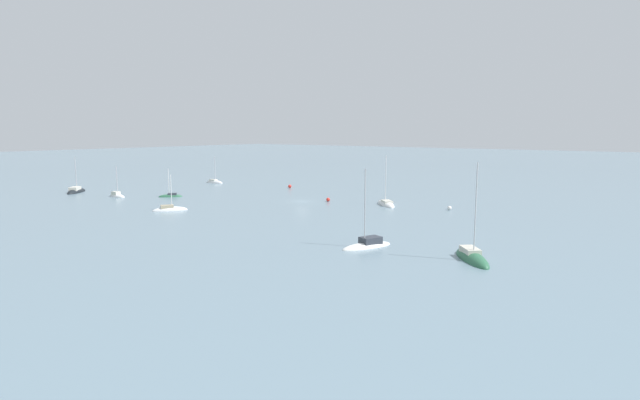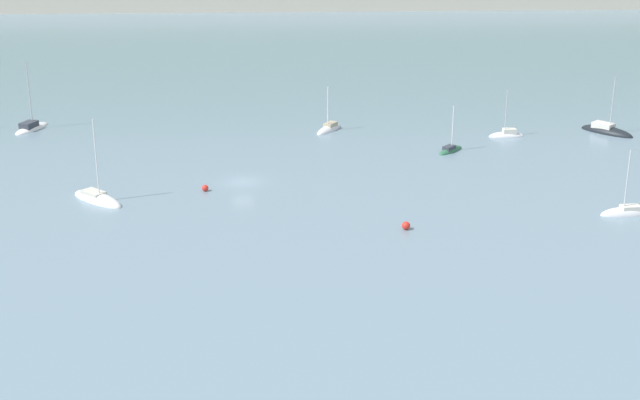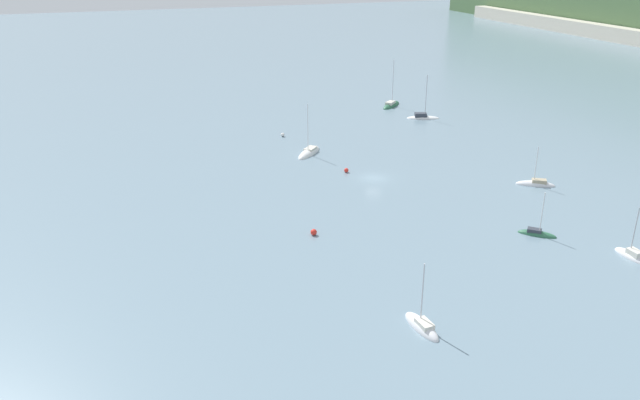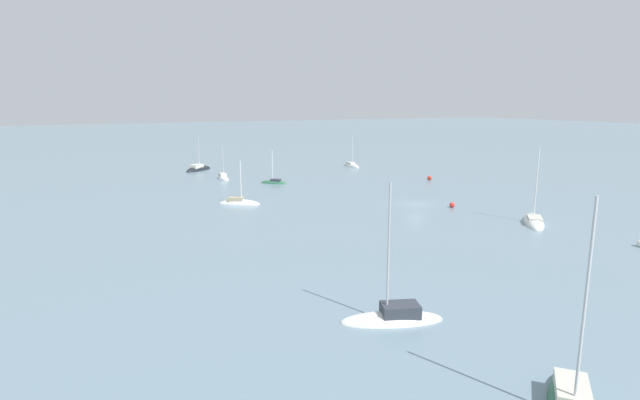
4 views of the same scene
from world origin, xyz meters
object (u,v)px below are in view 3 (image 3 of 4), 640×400
object	(u,v)px
sailboat_3	(631,256)
sailboat_7	(309,153)
sailboat_2	(422,327)
sailboat_6	(537,234)
mooring_buoy_2	(283,135)
sailboat_5	(391,106)
mooring_buoy_0	(314,232)
sailboat_0	(423,118)
sailboat_4	(536,185)
mooring_buoy_1	(346,170)

from	to	relation	value
sailboat_3	sailboat_7	bearing A→B (deg)	23.61
sailboat_2	sailboat_6	size ratio (longest dim) A/B	1.19
sailboat_3	mooring_buoy_2	bearing A→B (deg)	20.45
sailboat_3	mooring_buoy_2	xyz separation A→B (m)	(-63.59, -25.33, 0.26)
sailboat_2	sailboat_5	xyz separation A→B (m)	(-83.73, 37.09, 0.02)
sailboat_7	mooring_buoy_0	distance (m)	34.25
sailboat_0	sailboat_5	xyz separation A→B (m)	(-12.35, -1.64, -0.06)
sailboat_3	sailboat_6	size ratio (longest dim) A/B	1.09
mooring_buoy_0	mooring_buoy_2	xyz separation A→B (m)	(-44.62, 9.06, -0.04)
sailboat_2	mooring_buoy_2	world-z (taller)	sailboat_2
sailboat_3	sailboat_6	world-z (taller)	sailboat_3
sailboat_2	mooring_buoy_2	bearing A→B (deg)	-9.28
sailboat_0	sailboat_4	distance (m)	42.37
sailboat_3	sailboat_4	xyz separation A→B (m)	(-24.30, 4.66, -0.03)
sailboat_0	sailboat_4	world-z (taller)	sailboat_0
sailboat_4	mooring_buoy_1	distance (m)	30.32
sailboat_6	mooring_buoy_2	world-z (taller)	sailboat_6
sailboat_0	sailboat_5	bearing A→B (deg)	118.37
mooring_buoy_1	mooring_buoy_2	bearing A→B (deg)	-170.32
mooring_buoy_0	mooring_buoy_2	distance (m)	45.53
mooring_buoy_0	sailboat_2	bearing A→B (deg)	7.44
sailboat_7	mooring_buoy_1	distance (m)	11.91
mooring_buoy_0	sailboat_6	bearing A→B (deg)	70.36
sailboat_2	sailboat_4	world-z (taller)	sailboat_2
mooring_buoy_2	sailboat_3	bearing A→B (deg)	21.72
sailboat_2	sailboat_3	size ratio (longest dim) A/B	1.10
sailboat_5	mooring_buoy_1	world-z (taller)	sailboat_5
sailboat_0	sailboat_5	distance (m)	12.46
sailboat_3	sailboat_5	world-z (taller)	sailboat_5
sailboat_2	mooring_buoy_1	world-z (taller)	sailboat_2
sailboat_6	mooring_buoy_0	distance (m)	29.28
sailboat_2	sailboat_4	distance (m)	46.25
sailboat_5	mooring_buoy_1	size ratio (longest dim) A/B	15.69
mooring_buoy_0	mooring_buoy_2	bearing A→B (deg)	168.52
sailboat_5	sailboat_6	bearing A→B (deg)	-141.41
sailboat_5	sailboat_4	bearing A→B (deg)	-132.36
sailboat_7	mooring_buoy_1	bearing A→B (deg)	56.22
sailboat_6	sailboat_4	bearing A→B (deg)	96.11
mooring_buoy_0	mooring_buoy_1	world-z (taller)	mooring_buoy_0
sailboat_5	sailboat_3	bearing A→B (deg)	-135.37
sailboat_4	sailboat_5	size ratio (longest dim) A/B	0.61
sailboat_0	sailboat_6	xyz separation A→B (m)	(57.44, -14.25, -0.07)
sailboat_3	sailboat_4	size ratio (longest dim) A/B	1.02
sailboat_6	mooring_buoy_2	distance (m)	57.52
sailboat_0	sailboat_5	size ratio (longest dim) A/B	0.87
sailboat_3	mooring_buoy_0	world-z (taller)	sailboat_3
sailboat_2	sailboat_4	xyz separation A→B (m)	(-29.10, 35.94, 0.01)
sailboat_6	mooring_buoy_1	distance (m)	34.07
sailboat_5	sailboat_2	bearing A→B (deg)	-155.05
sailboat_0	sailboat_5	world-z (taller)	sailboat_5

